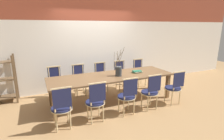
{
  "coord_description": "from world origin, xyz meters",
  "views": [
    {
      "loc": [
        -1.8,
        -4.04,
        1.99
      ],
      "look_at": [
        0.0,
        0.0,
        0.87
      ],
      "focal_mm": 28.0,
      "sensor_mm": 36.0,
      "label": 1
    }
  ],
  "objects_px": {
    "vase_centerpiece": "(119,71)",
    "book_stack": "(137,72)",
    "chair_far_center": "(101,76)",
    "chair_near_center": "(127,95)",
    "dining_table": "(112,78)",
    "shelving_rack": "(0,80)"
  },
  "relations": [
    {
      "from": "vase_centerpiece",
      "to": "book_stack",
      "type": "xyz_separation_m",
      "value": [
        0.63,
        0.1,
        -0.11
      ]
    },
    {
      "from": "chair_far_center",
      "to": "vase_centerpiece",
      "type": "height_order",
      "value": "vase_centerpiece"
    },
    {
      "from": "chair_near_center",
      "to": "chair_far_center",
      "type": "xyz_separation_m",
      "value": [
        -0.01,
        1.63,
        0.0
      ]
    },
    {
      "from": "dining_table",
      "to": "chair_far_center",
      "type": "relative_size",
      "value": 3.61
    },
    {
      "from": "book_stack",
      "to": "chair_near_center",
      "type": "bearing_deg",
      "value": -132.65
    },
    {
      "from": "dining_table",
      "to": "shelving_rack",
      "type": "xyz_separation_m",
      "value": [
        -2.69,
        1.09,
        -0.02
      ]
    },
    {
      "from": "chair_near_center",
      "to": "chair_far_center",
      "type": "height_order",
      "value": "same"
    },
    {
      "from": "chair_near_center",
      "to": "shelving_rack",
      "type": "distance_m",
      "value": 3.31
    },
    {
      "from": "chair_near_center",
      "to": "book_stack",
      "type": "height_order",
      "value": "chair_near_center"
    },
    {
      "from": "book_stack",
      "to": "chair_far_center",
      "type": "bearing_deg",
      "value": 133.31
    },
    {
      "from": "chair_far_center",
      "to": "book_stack",
      "type": "relative_size",
      "value": 3.41
    },
    {
      "from": "dining_table",
      "to": "chair_far_center",
      "type": "xyz_separation_m",
      "value": [
        0.01,
        0.82,
        -0.17
      ]
    },
    {
      "from": "vase_centerpiece",
      "to": "shelving_rack",
      "type": "xyz_separation_m",
      "value": [
        -2.83,
        1.18,
        -0.22
      ]
    },
    {
      "from": "chair_far_center",
      "to": "chair_near_center",
      "type": "bearing_deg",
      "value": 90.5
    },
    {
      "from": "dining_table",
      "to": "shelving_rack",
      "type": "distance_m",
      "value": 2.9
    },
    {
      "from": "chair_near_center",
      "to": "book_stack",
      "type": "bearing_deg",
      "value": 47.35
    },
    {
      "from": "chair_near_center",
      "to": "vase_centerpiece",
      "type": "bearing_deg",
      "value": 80.2
    },
    {
      "from": "chair_near_center",
      "to": "chair_far_center",
      "type": "bearing_deg",
      "value": 90.5
    },
    {
      "from": "book_stack",
      "to": "shelving_rack",
      "type": "height_order",
      "value": "shelving_rack"
    },
    {
      "from": "shelving_rack",
      "to": "chair_near_center",
      "type": "bearing_deg",
      "value": -35.07
    },
    {
      "from": "dining_table",
      "to": "vase_centerpiece",
      "type": "distance_m",
      "value": 0.27
    },
    {
      "from": "chair_near_center",
      "to": "shelving_rack",
      "type": "height_order",
      "value": "shelving_rack"
    }
  ]
}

